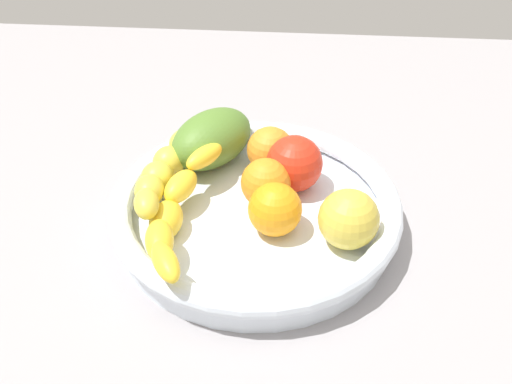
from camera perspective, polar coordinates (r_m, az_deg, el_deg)
The scene contains 10 objects.
kitchen_counter at distance 73.77cm, azimuth -0.00°, elevation -4.22°, with size 120.00×120.00×3.00cm, color #989597.
fruit_bowl at distance 71.05cm, azimuth -0.00°, elevation -1.78°, with size 35.09×35.09×5.09cm.
banana_draped_left at distance 73.70cm, azimuth -8.64°, elevation 2.51°, with size 8.99×22.27×5.30cm.
banana_draped_right at distance 66.75cm, azimuth -8.07°, elevation -1.95°, with size 7.99×24.69×5.92cm.
orange_front at distance 76.34cm, azimuth 1.41°, elevation 4.15°, with size 6.18×6.18×6.18cm, color orange.
orange_mid_left at distance 70.60cm, azimuth 0.96°, elevation 0.90°, with size 6.12×6.12×6.12cm, color orange.
orange_mid_right at distance 66.60cm, azimuth 1.87°, elevation -1.71°, with size 6.27×6.27×6.27cm, color orange.
tomato_red at distance 73.06cm, azimuth 3.76°, elevation 2.79°, with size 7.18×7.18×7.18cm, color red.
apple_yellow at distance 65.63cm, azimuth 9.05°, elevation -2.63°, with size 6.90×6.90×6.90cm, color gold.
mango_green at distance 77.92cm, azimuth -4.34°, elevation 5.23°, with size 12.70×8.18×7.12cm, color #547E2E.
Camera 1 is at (-4.32, 54.18, 51.37)cm, focal length 40.87 mm.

